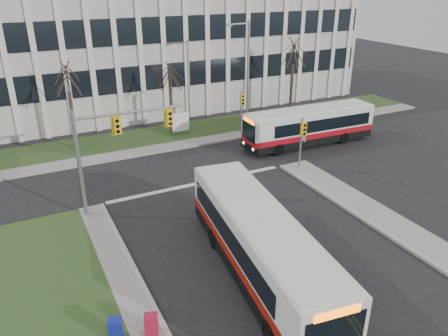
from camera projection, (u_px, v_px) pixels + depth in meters
ground at (263, 247)px, 21.91m from camera, size 120.00×120.00×0.00m
sidewalk_cross at (219, 138)px, 36.36m from camera, size 44.00×1.60×0.14m
building_lawn at (205, 129)px, 38.65m from camera, size 44.00×5.00×0.12m
office_building at (157, 43)px, 46.05m from camera, size 40.00×16.00×12.00m
mast_arm_signal at (109, 141)px, 23.74m from camera, size 6.11×0.38×6.20m
signal_pole_near at (302, 137)px, 29.49m from camera, size 0.34×0.39×3.80m
signal_pole_far at (242, 106)px, 36.44m from camera, size 0.34×0.39×3.80m
streetlight at (246, 71)px, 36.35m from camera, size 2.15×0.25×9.20m
directory_sign at (180, 122)px, 36.77m from camera, size 1.50×0.12×2.00m
tree_left at (67, 80)px, 31.93m from camera, size 1.80×1.80×7.70m
tree_mid at (170, 77)px, 35.63m from camera, size 1.80×1.80×6.82m
tree_right at (294, 54)px, 39.98m from camera, size 1.80×1.80×8.25m
bus_main at (260, 247)px, 19.18m from camera, size 4.03×12.01×3.14m
bus_cross at (309, 127)px, 34.76m from camera, size 10.95×2.72×2.90m
newspaper_box_blue at (116, 330)px, 16.18m from camera, size 0.61×0.57×0.95m
newspaper_box_red at (151, 325)px, 16.38m from camera, size 0.62×0.58×0.95m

